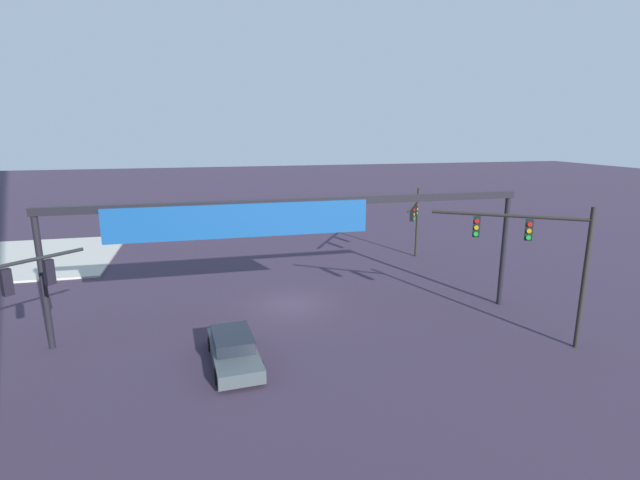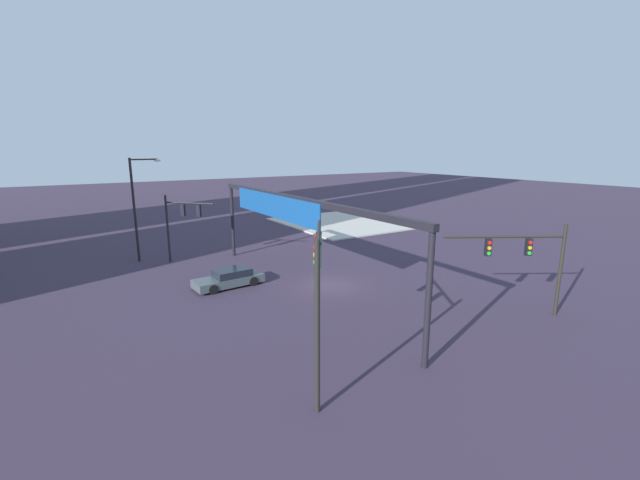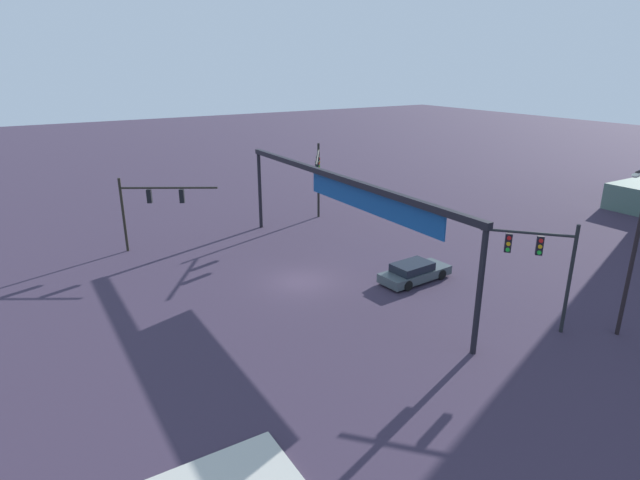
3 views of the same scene
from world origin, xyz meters
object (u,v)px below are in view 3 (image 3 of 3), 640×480
object	(u,v)px
traffic_signal_opposite_side	(544,257)
traffic_signal_cross_street	(318,170)
streetlamp_curved_arm	(635,241)
sedan_car_approaching	(414,272)
traffic_signal_near_corner	(150,201)

from	to	relation	value
traffic_signal_opposite_side	traffic_signal_cross_street	distance (m)	21.42
streetlamp_curved_arm	sedan_car_approaching	world-z (taller)	streetlamp_curved_arm
traffic_signal_near_corner	streetlamp_curved_arm	bearing A→B (deg)	-25.65
traffic_signal_near_corner	traffic_signal_cross_street	world-z (taller)	traffic_signal_cross_street
traffic_signal_near_corner	streetlamp_curved_arm	distance (m)	29.31
traffic_signal_cross_street	traffic_signal_opposite_side	bearing A→B (deg)	32.49
traffic_signal_cross_street	streetlamp_curved_arm	xyz separation A→B (m)	(24.05, 2.64, 0.49)
traffic_signal_opposite_side	traffic_signal_cross_street	world-z (taller)	traffic_signal_cross_street
traffic_signal_near_corner	streetlamp_curved_arm	size ratio (longest dim) A/B	0.69
traffic_signal_opposite_side	streetlamp_curved_arm	xyz separation A→B (m)	(2.64, 2.79, 1.12)
traffic_signal_opposite_side	sedan_car_approaching	xyz separation A→B (m)	(-7.86, -1.10, -3.31)
traffic_signal_near_corner	traffic_signal_cross_street	xyz separation A→B (m)	(0.35, 13.54, 0.84)
traffic_signal_opposite_side	sedan_car_approaching	size ratio (longest dim) A/B	1.16
sedan_car_approaching	traffic_signal_cross_street	bearing A→B (deg)	80.63
streetlamp_curved_arm	traffic_signal_cross_street	bearing A→B (deg)	-96.42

